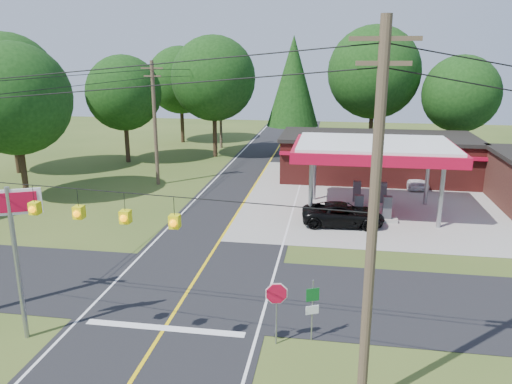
# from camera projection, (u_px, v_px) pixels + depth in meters

# --- Properties ---
(ground) EXTENTS (120.00, 120.00, 0.00)m
(ground) POSITION_uv_depth(u_px,v_px,m) (190.00, 288.00, 23.20)
(ground) COLOR #344C1A
(ground) RESTS_ON ground
(main_highway) EXTENTS (8.00, 120.00, 0.02)m
(main_highway) POSITION_uv_depth(u_px,v_px,m) (190.00, 288.00, 23.20)
(main_highway) COLOR black
(main_highway) RESTS_ON ground
(cross_road) EXTENTS (70.00, 7.00, 0.02)m
(cross_road) POSITION_uv_depth(u_px,v_px,m) (190.00, 288.00, 23.20)
(cross_road) COLOR black
(cross_road) RESTS_ON ground
(lane_center_yellow) EXTENTS (0.15, 110.00, 0.00)m
(lane_center_yellow) POSITION_uv_depth(u_px,v_px,m) (190.00, 287.00, 23.19)
(lane_center_yellow) COLOR yellow
(lane_center_yellow) RESTS_ON main_highway
(gas_canopy) EXTENTS (10.60, 7.40, 4.88)m
(gas_canopy) POSITION_uv_depth(u_px,v_px,m) (374.00, 151.00, 33.06)
(gas_canopy) COLOR gray
(gas_canopy) RESTS_ON ground
(convenience_store) EXTENTS (16.40, 7.55, 3.80)m
(convenience_store) POSITION_uv_depth(u_px,v_px,m) (376.00, 157.00, 43.03)
(convenience_store) COLOR maroon
(convenience_store) RESTS_ON ground
(utility_pole_near_right) EXTENTS (1.80, 0.30, 11.50)m
(utility_pole_near_right) POSITION_uv_depth(u_px,v_px,m) (373.00, 225.00, 13.80)
(utility_pole_near_right) COLOR #473828
(utility_pole_near_right) RESTS_ON ground
(utility_pole_far_left) EXTENTS (1.80, 0.30, 10.00)m
(utility_pole_far_left) POSITION_uv_depth(u_px,v_px,m) (155.00, 122.00, 40.13)
(utility_pole_far_left) COLOR #473828
(utility_pole_far_left) RESTS_ON ground
(utility_pole_north) EXTENTS (0.30, 0.30, 9.50)m
(utility_pole_north) POSITION_uv_depth(u_px,v_px,m) (221.00, 106.00, 56.19)
(utility_pole_north) COLOR #473828
(utility_pole_north) RESTS_ON ground
(overhead_beacons) EXTENTS (17.04, 2.04, 1.03)m
(overhead_beacons) POSITION_uv_depth(u_px,v_px,m) (100.00, 193.00, 15.97)
(overhead_beacons) COLOR black
(overhead_beacons) RESTS_ON ground
(treeline_backdrop) EXTENTS (70.27, 51.59, 13.30)m
(treeline_backdrop) POSITION_uv_depth(u_px,v_px,m) (273.00, 89.00, 43.90)
(treeline_backdrop) COLOR #332316
(treeline_backdrop) RESTS_ON ground
(suv_car) EXTENTS (5.43, 5.43, 1.43)m
(suv_car) POSITION_uv_depth(u_px,v_px,m) (343.00, 215.00, 31.45)
(suv_car) COLOR black
(suv_car) RESTS_ON ground
(sedan_car) EXTENTS (4.71, 4.71, 1.40)m
(sedan_car) POSITION_uv_depth(u_px,v_px,m) (413.00, 178.00, 40.63)
(sedan_car) COLOR white
(sedan_car) RESTS_ON ground
(big_stop_sign) EXTENTS (2.06, 0.99, 5.99)m
(big_stop_sign) POSITION_uv_depth(u_px,v_px,m) (12.00, 230.00, 18.02)
(big_stop_sign) COLOR gray
(big_stop_sign) RESTS_ON ground
(octagonal_stop_sign) EXTENTS (0.85, 0.25, 2.52)m
(octagonal_stop_sign) POSITION_uv_depth(u_px,v_px,m) (276.00, 299.00, 18.23)
(octagonal_stop_sign) COLOR gray
(octagonal_stop_sign) RESTS_ON ground
(route_sign_post) EXTENTS (0.48, 0.24, 2.50)m
(route_sign_post) POSITION_uv_depth(u_px,v_px,m) (312.00, 305.00, 18.57)
(route_sign_post) COLOR gray
(route_sign_post) RESTS_ON ground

